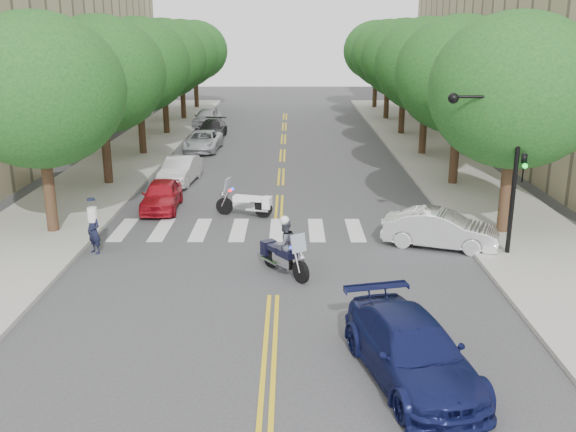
{
  "coord_description": "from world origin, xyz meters",
  "views": [
    {
      "loc": [
        0.52,
        -17.93,
        7.84
      ],
      "look_at": [
        0.43,
        4.1,
        1.3
      ],
      "focal_mm": 40.0,
      "sensor_mm": 36.0,
      "label": 1
    }
  ],
  "objects_px": {
    "motorcycle_parked": "(249,204)",
    "convertible": "(440,229)",
    "officer_standing": "(94,231)",
    "sedan_blue": "(412,351)",
    "motorcycle_police": "(284,248)"
  },
  "relations": [
    {
      "from": "sedan_blue",
      "to": "motorcycle_police",
      "type": "bearing_deg",
      "value": 101.08
    },
    {
      "from": "motorcycle_police",
      "to": "officer_standing",
      "type": "xyz_separation_m",
      "value": [
        -6.79,
        1.95,
        -0.07
      ]
    },
    {
      "from": "motorcycle_parked",
      "to": "motorcycle_police",
      "type": "bearing_deg",
      "value": -152.42
    },
    {
      "from": "officer_standing",
      "to": "sedan_blue",
      "type": "xyz_separation_m",
      "value": [
        9.8,
        -8.54,
        -0.09
      ]
    },
    {
      "from": "officer_standing",
      "to": "sedan_blue",
      "type": "bearing_deg",
      "value": -4.28
    },
    {
      "from": "motorcycle_parked",
      "to": "sedan_blue",
      "type": "relative_size",
      "value": 0.49
    },
    {
      "from": "motorcycle_police",
      "to": "sedan_blue",
      "type": "xyz_separation_m",
      "value": [
        3.01,
        -6.59,
        -0.16
      ]
    },
    {
      "from": "motorcycle_police",
      "to": "motorcycle_parked",
      "type": "bearing_deg",
      "value": -111.73
    },
    {
      "from": "convertible",
      "to": "sedan_blue",
      "type": "distance_m",
      "value": 9.66
    },
    {
      "from": "motorcycle_police",
      "to": "convertible",
      "type": "xyz_separation_m",
      "value": [
        5.73,
        2.68,
        -0.2
      ]
    },
    {
      "from": "motorcycle_police",
      "to": "motorcycle_parked",
      "type": "relative_size",
      "value": 0.87
    },
    {
      "from": "officer_standing",
      "to": "sedan_blue",
      "type": "height_order",
      "value": "officer_standing"
    },
    {
      "from": "motorcycle_parked",
      "to": "convertible",
      "type": "relative_size",
      "value": 0.59
    },
    {
      "from": "motorcycle_parked",
      "to": "convertible",
      "type": "xyz_separation_m",
      "value": [
        7.29,
        -3.96,
        0.12
      ]
    },
    {
      "from": "convertible",
      "to": "motorcycle_parked",
      "type": "bearing_deg",
      "value": 80.66
    }
  ]
}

